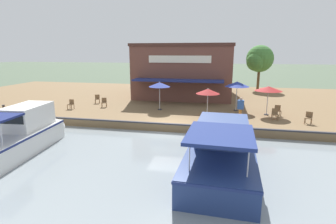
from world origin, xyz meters
The scene contains 19 objects.
ground_plane centered at (0.00, 0.00, 0.00)m, with size 220.00×220.00×0.00m, color #4C5B47.
quay_deck centered at (-11.00, 0.00, 0.30)m, with size 22.00×56.00×0.60m, color brown.
quay_edge_fender centered at (-0.10, 0.00, 0.65)m, with size 0.20×50.40×0.10m, color #2D2D33.
waterfront_restaurant centered at (-13.19, -0.57, 3.52)m, with size 11.30×10.52×5.83m.
patio_umbrella_mid_patio_right centered at (-4.59, 7.27, 2.74)m, with size 2.13×2.13×2.37m.
patio_umbrella_by_entrance centered at (-5.68, 4.90, 2.91)m, with size 2.03×2.03×2.58m.
patio_umbrella_back_row centered at (-4.68, -1.67, 2.83)m, with size 1.87×1.87×2.47m.
patio_umbrella_mid_patio_left centered at (-3.02, 2.59, 2.61)m, with size 1.84×1.84×2.26m.
cafe_chair_beside_entrance centered at (-4.77, -6.98, 1.08)m, with size 0.56×0.56×0.85m.
cafe_chair_back_row_seat centered at (-2.40, 9.78, 1.08)m, with size 0.58×0.58×0.85m.
cafe_chair_mid_patio centered at (-4.46, 8.09, 1.08)m, with size 0.45×0.45×0.85m.
cafe_chair_under_first_umbrella centered at (-6.34, -8.44, 1.08)m, with size 0.57×0.57×0.85m.
cafe_chair_facing_river centered at (-3.08, 7.65, 1.08)m, with size 0.46×0.46×0.85m.
cafe_chair_far_corner_seat centered at (-3.38, -9.51, 1.08)m, with size 0.44×0.44×0.85m.
person_mid_patio centered at (-2.51, 5.07, 1.70)m, with size 0.49×0.49×1.74m.
motorboat_fourth_along centered at (4.91, 3.77, 0.94)m, with size 8.23×3.31×2.47m.
motorboat_distant_upstream centered at (4.75, -7.35, 1.01)m, with size 7.21×2.69×2.52m.
mooring_post centered at (-0.35, -13.69, 1.01)m, with size 0.22×0.22×0.79m.
tree_downstream_bank centered at (-19.63, 8.23, 4.58)m, with size 3.71×3.53×5.85m.
Camera 1 is at (17.29, 3.67, 5.64)m, focal length 28.00 mm.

